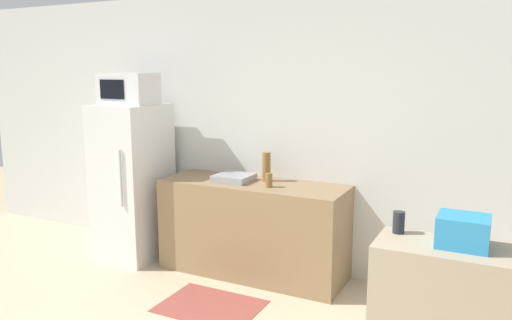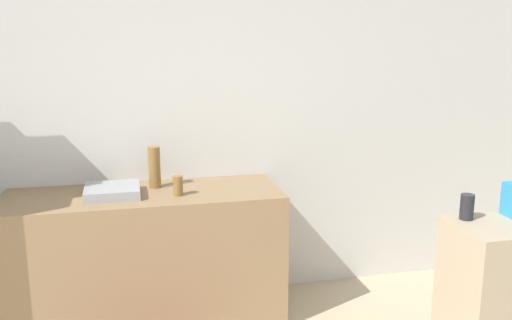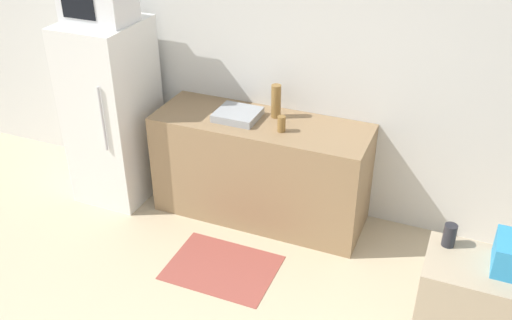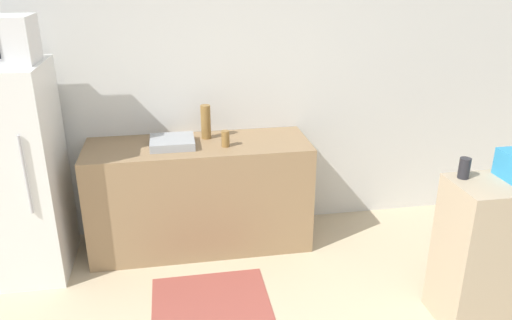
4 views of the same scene
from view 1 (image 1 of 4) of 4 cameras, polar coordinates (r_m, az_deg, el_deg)
The scene contains 10 objects.
wall_back at distance 4.68m, azimuth 3.50°, elevation 3.19°, with size 8.00×0.06×2.60m, color silver.
refrigerator at distance 5.15m, azimuth -13.90°, elevation -2.41°, with size 0.58×0.69×1.54m.
microwave at distance 5.04m, azimuth -14.37°, elevation 7.89°, with size 0.52×0.35×0.30m.
counter at distance 4.65m, azimuth -0.34°, elevation -7.82°, with size 1.72×0.60×0.87m, color #937551.
sink_basin at distance 4.60m, azimuth -2.55°, elevation -2.04°, with size 0.33×0.31×0.06m, color #9EA3A8.
bottle_tall at distance 4.58m, azimuth 1.20°, elevation -0.76°, with size 0.08×0.08×0.27m, color olive.
bottle_short at distance 4.35m, azimuth 1.48°, elevation -2.32°, with size 0.06×0.06×0.12m, color olive.
basket at distance 2.86m, azimuth 22.59°, elevation -7.51°, with size 0.26×0.23×0.17m, color #2D8EC6.
jar at distance 2.97m, azimuth 16.00°, elevation -6.86°, with size 0.07×0.07×0.13m, color #232328.
kitchen_rug at distance 4.19m, azimuth -5.25°, elevation -16.27°, with size 0.79×0.59×0.01m, color #99473D.
Camera 1 is at (1.82, -1.43, 1.87)m, focal length 35.00 mm.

